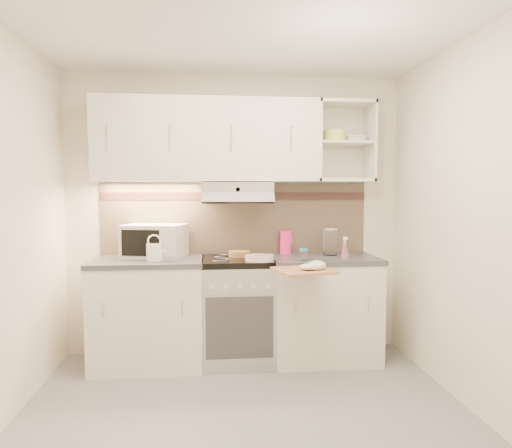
% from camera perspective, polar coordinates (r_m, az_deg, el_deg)
% --- Properties ---
extents(ground, '(3.00, 3.00, 0.00)m').
position_cam_1_polar(ground, '(3.12, -1.01, -23.88)').
color(ground, gray).
rests_on(ground, ground).
extents(room_shell, '(3.04, 2.84, 2.52)m').
position_cam_1_polar(room_shell, '(3.13, -1.55, 7.09)').
color(room_shell, silver).
rests_on(room_shell, ground).
extents(base_cabinet_left, '(0.90, 0.60, 0.86)m').
position_cam_1_polar(base_cabinet_left, '(4.02, -13.27, -10.94)').
color(base_cabinet_left, silver).
rests_on(base_cabinet_left, ground).
extents(worktop_left, '(0.92, 0.62, 0.04)m').
position_cam_1_polar(worktop_left, '(3.93, -13.37, -4.57)').
color(worktop_left, '#47474C').
rests_on(worktop_left, base_cabinet_left).
extents(base_cabinet_right, '(0.90, 0.60, 0.86)m').
position_cam_1_polar(base_cabinet_right, '(4.10, 8.39, -10.57)').
color(base_cabinet_right, silver).
rests_on(base_cabinet_right, ground).
extents(worktop_right, '(0.92, 0.62, 0.04)m').
position_cam_1_polar(worktop_right, '(4.01, 8.45, -4.33)').
color(worktop_right, '#47474C').
rests_on(worktop_right, base_cabinet_right).
extents(electric_range, '(0.60, 0.60, 0.90)m').
position_cam_1_polar(electric_range, '(3.98, -2.32, -10.65)').
color(electric_range, '#B7B7BC').
rests_on(electric_range, ground).
extents(microwave, '(0.57, 0.48, 0.28)m').
position_cam_1_polar(microwave, '(4.01, -12.52, -2.06)').
color(microwave, silver).
rests_on(microwave, worktop_left).
extents(watering_can, '(0.25, 0.13, 0.22)m').
position_cam_1_polar(watering_can, '(3.81, -12.46, -3.34)').
color(watering_can, white).
rests_on(watering_can, worktop_left).
extents(plate_stack, '(0.24, 0.24, 0.05)m').
position_cam_1_polar(plate_stack, '(3.73, 0.44, -4.26)').
color(plate_stack, silver).
rests_on(plate_stack, electric_range).
extents(bread_loaf, '(0.19, 0.19, 0.05)m').
position_cam_1_polar(bread_loaf, '(3.96, -2.07, -3.75)').
color(bread_loaf, '#B26C3F').
rests_on(bread_loaf, electric_range).
extents(pink_pitcher, '(0.11, 0.10, 0.21)m').
position_cam_1_polar(pink_pitcher, '(4.13, 3.74, -2.31)').
color(pink_pitcher, '#FF2681').
rests_on(pink_pitcher, worktop_right).
extents(glass_jar, '(0.13, 0.13, 0.25)m').
position_cam_1_polar(glass_jar, '(4.09, 9.22, -2.14)').
color(glass_jar, white).
rests_on(glass_jar, worktop_right).
extents(spice_jar, '(0.07, 0.07, 0.10)m').
position_cam_1_polar(spice_jar, '(3.75, 6.00, -3.79)').
color(spice_jar, silver).
rests_on(spice_jar, worktop_right).
extents(spray_bottle, '(0.07, 0.07, 0.19)m').
position_cam_1_polar(spray_bottle, '(3.97, 11.04, -3.08)').
color(spray_bottle, pink).
rests_on(spray_bottle, worktop_right).
extents(cutting_board, '(0.48, 0.45, 0.02)m').
position_cam_1_polar(cutting_board, '(3.45, 5.98, -5.81)').
color(cutting_board, tan).
rests_on(cutting_board, base_cabinet_right).
extents(dish_towel, '(0.28, 0.25, 0.06)m').
position_cam_1_polar(dish_towel, '(3.43, 6.63, -5.14)').
color(dish_towel, silver).
rests_on(dish_towel, cutting_board).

